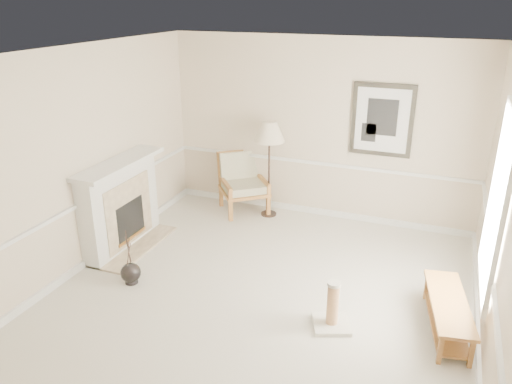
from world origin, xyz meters
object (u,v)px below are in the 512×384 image
at_px(floor_vase, 131,273).
at_px(bench, 448,311).
at_px(floor_lamp, 269,134).
at_px(scratching_post, 332,313).
at_px(armchair, 242,180).

bearing_deg(floor_vase, bench, 6.89).
xyz_separation_m(floor_lamp, scratching_post, (1.70, -2.60, -1.22)).
bearing_deg(armchair, floor_lamp, -48.47).
height_order(armchair, bench, armchair).
height_order(floor_vase, bench, floor_vase).
distance_m(floor_lamp, bench, 3.80).
relative_size(floor_vase, bench, 0.57).
height_order(floor_vase, scratching_post, floor_vase).
height_order(floor_lamp, bench, floor_lamp).
xyz_separation_m(floor_vase, scratching_post, (2.61, 0.05, 0.04)).
bearing_deg(scratching_post, bench, 18.84).
xyz_separation_m(floor_vase, bench, (3.80, 0.46, 0.11)).
distance_m(floor_vase, scratching_post, 2.61).
height_order(armchair, scratching_post, armchair).
bearing_deg(scratching_post, floor_lamp, 123.16).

